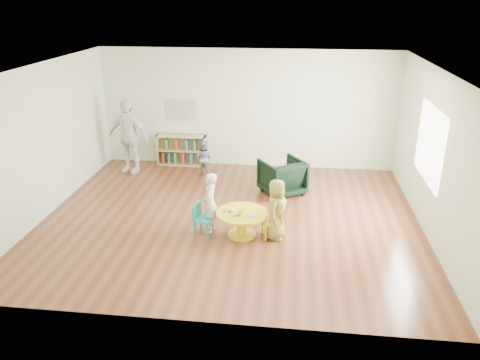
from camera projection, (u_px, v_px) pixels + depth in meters
The scene contains 11 objects.
room at pixel (230, 121), 8.12m from camera, with size 7.10×7.00×2.80m.
activity_table at pixel (242, 220), 8.10m from camera, with size 0.90×0.90×0.49m.
kid_chair_left at pixel (202, 218), 8.19m from camera, with size 0.37×0.37×0.56m.
kid_chair_right at pixel (274, 219), 8.08m from camera, with size 0.41×0.41×0.61m.
bookshelf at pixel (181, 150), 11.50m from camera, with size 1.20×0.30×0.75m.
alphabet_poster at pixel (181, 110), 11.25m from camera, with size 0.74×0.01×0.54m.
armchair at pixel (282, 177), 9.81m from camera, with size 0.80×0.83×0.75m, color black.
child_left at pixel (210, 203), 8.17m from camera, with size 0.40×0.26×1.10m, color silver.
child_right at pixel (277, 209), 7.95m from camera, with size 0.53×0.34×1.08m, color yellow.
toddler at pixel (204, 158), 10.81m from camera, with size 0.40×0.31×0.83m, color #1B2643.
adult_caretaker at pixel (128, 136), 10.85m from camera, with size 1.01×0.42×1.73m, color white.
Camera 1 is at (1.10, -7.85, 3.96)m, focal length 35.00 mm.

